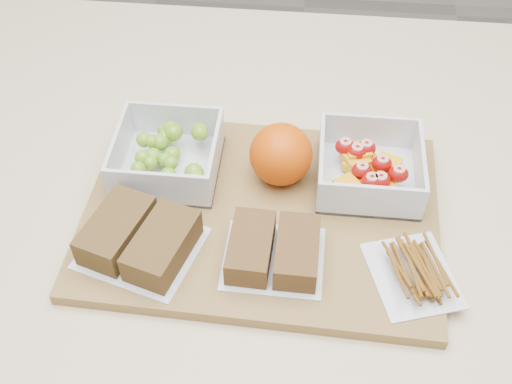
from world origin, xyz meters
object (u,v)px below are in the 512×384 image
sandwich_bag_center (274,250)px  cutting_board (261,214)px  orange (281,154)px  pretzel_bag (414,270)px  grape_container (169,154)px  fruit_container (369,169)px  sandwich_bag_left (139,238)px

sandwich_bag_center → cutting_board: bearing=106.2°
orange → pretzel_bag: orange is taller
grape_container → fruit_container: bearing=0.4°
orange → sandwich_bag_left: orange is taller
cutting_board → sandwich_bag_left: bearing=-149.6°
cutting_board → pretzel_bag: bearing=-22.4°
pretzel_bag → fruit_container: bearing=108.7°
cutting_board → fruit_container: bearing=27.9°
grape_container → sandwich_bag_left: 0.13m
fruit_container → orange: bearing=-177.8°
fruit_container → orange: 0.11m
sandwich_bag_left → pretzel_bag: bearing=-1.3°
orange → fruit_container: bearing=2.2°
sandwich_bag_left → pretzel_bag: (0.30, -0.01, -0.01)m
fruit_container → orange: orange is taller
grape_container → fruit_container: 0.25m
pretzel_bag → cutting_board: bearing=155.8°
sandwich_bag_left → fruit_container: bearing=27.4°
grape_container → fruit_container: size_ratio=1.01×
fruit_container → sandwich_bag_left: fruit_container is taller
fruit_container → pretzel_bag: size_ratio=0.98×
cutting_board → orange: size_ratio=5.45×
cutting_board → sandwich_bag_center: (0.02, -0.07, 0.02)m
grape_container → sandwich_bag_center: (0.14, -0.13, -0.01)m
cutting_board → sandwich_bag_center: sandwich_bag_center is taller
fruit_container → orange: size_ratio=1.62×
cutting_board → sandwich_bag_left: (-0.13, -0.07, 0.03)m
grape_container → orange: 0.14m
fruit_container → cutting_board: bearing=-153.9°
cutting_board → pretzel_bag: size_ratio=3.31×
orange → cutting_board: bearing=-107.5°
grape_container → pretzel_bag: size_ratio=0.99×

